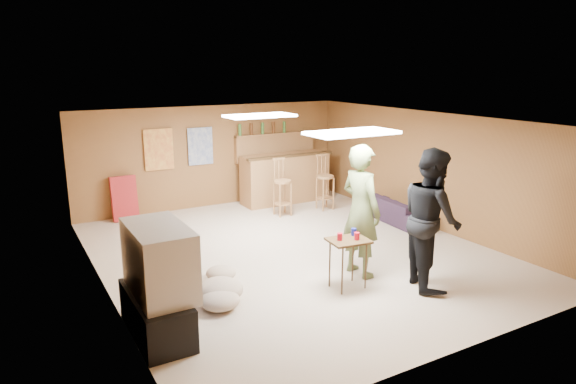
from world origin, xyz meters
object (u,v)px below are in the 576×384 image
tray_table (348,264)px  bar_counter (285,178)px  person_olive (361,211)px  sofa (398,210)px  tv_body (159,260)px  person_black (431,218)px

tray_table → bar_counter: bearing=71.1°
person_olive → sofa: 2.99m
bar_counter → person_olive: 4.35m
bar_counter → sofa: size_ratio=1.25×
tv_body → person_black: size_ratio=0.56×
person_black → tray_table: 1.31m
sofa → person_olive: bearing=130.7°
sofa → tray_table: (-2.75, -2.06, 0.12)m
person_olive → person_black: 1.00m
person_black → tray_table: bearing=88.0°
person_black → sofa: size_ratio=1.23×
person_black → tray_table: size_ratio=2.77×
bar_counter → tray_table: 4.76m
person_black → tray_table: person_black is taller
tv_body → bar_counter: (4.15, 4.45, -0.35)m
tv_body → tray_table: (2.60, -0.05, -0.55)m
sofa → tray_table: 3.43m
tv_body → person_black: 3.69m
bar_counter → person_black: size_ratio=1.02×
person_olive → tray_table: size_ratio=2.76×
bar_counter → person_olive: size_ratio=1.02×
tv_body → sofa: size_ratio=0.69×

